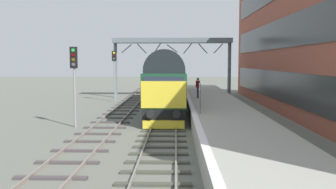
# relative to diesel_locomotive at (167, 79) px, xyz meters

# --- Properties ---
(ground_plane) EXTENTS (140.00, 140.00, 0.00)m
(ground_plane) POSITION_rel_diesel_locomotive_xyz_m (-0.00, -6.22, -2.48)
(ground_plane) COLOR #61645A
(ground_plane) RESTS_ON ground
(track_main) EXTENTS (2.50, 60.00, 0.15)m
(track_main) POSITION_rel_diesel_locomotive_xyz_m (-0.00, -6.22, -2.43)
(track_main) COLOR gray
(track_main) RESTS_ON ground
(track_adjacent_west) EXTENTS (2.50, 60.00, 0.15)m
(track_adjacent_west) POSITION_rel_diesel_locomotive_xyz_m (-3.49, -6.22, -2.43)
(track_adjacent_west) COLOR gray
(track_adjacent_west) RESTS_ON ground
(station_platform) EXTENTS (4.00, 44.00, 1.01)m
(station_platform) POSITION_rel_diesel_locomotive_xyz_m (3.60, -6.22, -1.98)
(station_platform) COLOR #9D9C92
(station_platform) RESTS_ON ground
(station_building) EXTENTS (5.32, 40.20, 11.63)m
(station_building) POSITION_rel_diesel_locomotive_xyz_m (11.08, -4.53, 3.33)
(station_building) COLOR #954C3A
(station_building) RESTS_ON ground
(diesel_locomotive) EXTENTS (2.74, 18.72, 4.68)m
(diesel_locomotive) POSITION_rel_diesel_locomotive_xyz_m (0.00, 0.00, 0.00)
(diesel_locomotive) COLOR black
(diesel_locomotive) RESTS_ON ground
(signal_post_near) EXTENTS (0.44, 0.22, 4.81)m
(signal_post_near) POSITION_rel_diesel_locomotive_xyz_m (-5.34, -8.66, 0.65)
(signal_post_near) COLOR gray
(signal_post_near) RESTS_ON ground
(signal_post_mid) EXTENTS (0.44, 0.22, 4.98)m
(signal_post_mid) POSITION_rel_diesel_locomotive_xyz_m (-5.34, 5.60, 0.69)
(signal_post_mid) COLOR gray
(signal_post_mid) RESTS_ON ground
(platform_number_sign) EXTENTS (0.10, 0.44, 1.71)m
(platform_number_sign) POSITION_rel_diesel_locomotive_xyz_m (2.05, -9.91, -0.33)
(platform_number_sign) COLOR slate
(platform_number_sign) RESTS_ON station_platform
(waiting_passenger) EXTENTS (0.35, 0.51, 1.64)m
(waiting_passenger) POSITION_rel_diesel_locomotive_xyz_m (2.48, -0.85, -0.49)
(waiting_passenger) COLOR #33323F
(waiting_passenger) RESTS_ON station_platform
(overhead_footbridge) EXTENTS (12.79, 2.00, 6.44)m
(overhead_footbridge) POSITION_rel_diesel_locomotive_xyz_m (0.30, 9.63, 3.35)
(overhead_footbridge) COLOR slate
(overhead_footbridge) RESTS_ON ground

